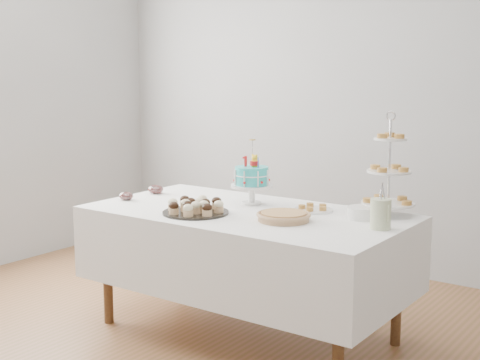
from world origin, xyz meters
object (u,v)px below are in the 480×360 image
Objects in this scene: cupcake_tray at (196,206)px; table at (246,248)px; jam_bowl_b at (156,189)px; birthday_cake at (252,187)px; utensil_pitcher at (381,213)px; pie at (284,216)px; plate_stack at (362,213)px; jam_bowl_a at (126,196)px; pastry_plate at (313,208)px; tiered_stand at (389,172)px.

table is at bearing 48.05° from cupcake_tray.
table is 0.89m from jam_bowl_b.
utensil_pitcher is (0.94, -0.15, -0.02)m from birthday_cake.
pie is (0.41, -0.29, -0.08)m from birthday_cake.
plate_stack is 1.65× the size of jam_bowl_b.
plate_stack is at bearing 14.38° from jam_bowl_a.
plate_stack is 0.33m from pastry_plate.
plate_stack reaches higher than jam_bowl_a.
pastry_plate is (0.42, 0.05, -0.10)m from birthday_cake.
birthday_cake reaches higher than cupcake_tray.
plate_stack reaches higher than jam_bowl_b.
jam_bowl_b reaches higher than table.
table is at bearing 164.27° from pie.
birthday_cake is at bearing -166.13° from tiered_stand.
pie is 0.51× the size of tiered_stand.
jam_bowl_b is at bearing -169.71° from tiered_stand.
pie is 0.33m from pastry_plate.
pie is 1.16m from jam_bowl_a.
jam_bowl_b is 1.68m from utensil_pitcher.
birthday_cake is at bearing 75.52° from cupcake_tray.
birthday_cake is 1.73× the size of pastry_plate.
pie is at bearing 3.78° from jam_bowl_a.
utensil_pitcher is (1.68, 0.21, 0.06)m from jam_bowl_a.
pie is at bearing 14.80° from cupcake_tray.
jam_bowl_b is at bearing 169.97° from pie.
plate_stack reaches higher than pastry_plate.
plate_stack is (0.66, 0.22, 0.26)m from table.
cupcake_tray is 1.66× the size of pastry_plate.
table is 7.74× the size of utensil_pitcher.
utensil_pitcher is (1.68, -0.07, 0.06)m from jam_bowl_b.
tiered_stand is 2.57× the size of pastry_plate.
pastry_plate is (-0.33, 0.03, -0.02)m from plate_stack.
pie is (0.52, 0.14, -0.02)m from cupcake_tray.
tiered_stand is at bearing 33.89° from cupcake_tray.
jam_bowl_b is (-0.63, 0.34, -0.01)m from cupcake_tray.
tiered_stand is 6.58× the size of jam_bowl_a.
tiered_stand is at bearing 10.29° from jam_bowl_b.
jam_bowl_a is 0.87× the size of jam_bowl_b.
utensil_pitcher reaches higher than jam_bowl_b.
jam_bowl_a reaches higher than pie.
table is at bearing -151.28° from tiered_stand.
jam_bowl_a is (-0.63, 0.06, -0.02)m from cupcake_tray.
birthday_cake reaches higher than table.
tiered_stand is at bearing 67.69° from plate_stack.
pie is at bearing -10.03° from jam_bowl_b.
utensil_pitcher is (0.19, -0.17, 0.05)m from plate_stack.
tiered_stand is 1.68m from jam_bowl_a.
birthday_cake is 0.43m from pastry_plate.
cupcake_tray is 1.28× the size of pie.
utensil_pitcher is (0.84, 0.05, 0.32)m from table.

